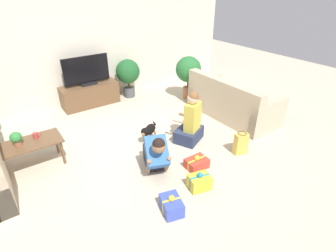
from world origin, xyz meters
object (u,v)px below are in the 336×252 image
(tv, at_px, (87,72))
(mug, at_px, (36,135))
(gift_box_c, at_px, (197,163))
(potted_plant_back_right, at_px, (128,73))
(coffee_table, at_px, (29,146))
(sofa_right, at_px, (231,103))
(dog, at_px, (149,130))
(tabletop_plant, at_px, (16,138))
(potted_plant_corner_right, at_px, (188,71))
(gift_box_a, at_px, (172,205))
(person_kneeling, at_px, (156,153))
(tv_console, at_px, (90,95))
(gift_box_b, at_px, (199,182))
(gift_bag_a, at_px, (241,144))
(person_sitting, at_px, (190,123))

(tv, distance_m, mug, 2.28)
(gift_box_c, bearing_deg, potted_plant_back_right, 81.17)
(coffee_table, bearing_deg, sofa_right, -7.84)
(dog, height_order, tabletop_plant, tabletop_plant)
(potted_plant_corner_right, bearing_deg, tabletop_plant, -168.90)
(coffee_table, height_order, gift_box_a, coffee_table)
(potted_plant_back_right, bearing_deg, person_kneeling, -110.22)
(tv_console, height_order, gift_box_b, tv_console)
(potted_plant_back_right, bearing_deg, gift_box_b, -102.16)
(coffee_table, bearing_deg, gift_box_b, -45.90)
(mug, height_order, tabletop_plant, tabletop_plant)
(person_kneeling, relative_size, dog, 1.75)
(gift_box_c, relative_size, gift_bag_a, 0.86)
(tv, bearing_deg, sofa_right, -45.01)
(tv, distance_m, gift_bag_a, 3.75)
(gift_bag_a, bearing_deg, person_kneeling, 163.66)
(sofa_right, relative_size, potted_plant_back_right, 2.05)
(dog, relative_size, gift_box_c, 1.30)
(tv, bearing_deg, gift_box_b, -86.56)
(dog, distance_m, mug, 1.88)
(gift_box_b, xyz_separation_m, gift_box_c, (0.28, 0.38, -0.02))
(gift_box_a, bearing_deg, tv_console, 84.50)
(tv, height_order, mug, tv)
(sofa_right, bearing_deg, person_kneeling, 105.88)
(sofa_right, distance_m, mug, 3.87)
(potted_plant_corner_right, xyz_separation_m, potted_plant_back_right, (-1.17, 0.94, -0.09))
(gift_bag_a, bearing_deg, person_sitting, 118.36)
(coffee_table, xyz_separation_m, gift_box_c, (2.13, -1.53, -0.31))
(mug, bearing_deg, potted_plant_corner_right, 10.94)
(coffee_table, bearing_deg, tabletop_plant, 173.18)
(tv_console, relative_size, mug, 10.93)
(person_kneeling, xyz_separation_m, gift_box_c, (0.58, -0.30, -0.25))
(potted_plant_back_right, xyz_separation_m, dog, (-0.71, -2.13, -0.39))
(tv, relative_size, dog, 2.31)
(gift_box_a, bearing_deg, gift_box_b, 12.34)
(tv_console, distance_m, potted_plant_back_right, 1.07)
(tabletop_plant, bearing_deg, sofa_right, -7.81)
(gift_box_a, bearing_deg, tabletop_plant, 124.18)
(person_sitting, xyz_separation_m, gift_bag_a, (0.45, -0.83, -0.17))
(mug, distance_m, tabletop_plant, 0.29)
(person_kneeling, distance_m, gift_bag_a, 1.53)
(sofa_right, xyz_separation_m, potted_plant_back_right, (-1.32, 2.27, 0.31))
(potted_plant_corner_right, distance_m, gift_box_c, 2.93)
(gift_box_b, bearing_deg, sofa_right, 33.07)
(tabletop_plant, bearing_deg, gift_box_a, -55.82)
(potted_plant_back_right, height_order, gift_box_c, potted_plant_back_right)
(gift_bag_a, xyz_separation_m, mug, (-2.87, 1.74, 0.30))
(tv, height_order, gift_box_c, tv)
(dog, height_order, gift_bag_a, gift_bag_a)
(tabletop_plant, bearing_deg, tv_console, 44.95)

